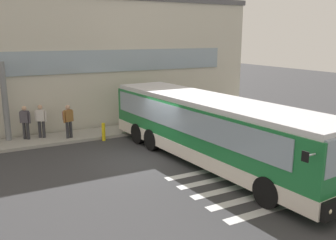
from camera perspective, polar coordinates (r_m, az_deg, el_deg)
ground_plane at (r=15.63m, az=-3.76°, el=-6.23°), size 80.00×90.00×0.02m
bay_paint_stripes at (r=13.30m, az=12.01°, el=-9.98°), size 4.40×3.96×0.01m
terminal_building at (r=25.67m, az=-16.25°, el=9.26°), size 21.64×13.80×7.38m
boarding_curb at (r=19.90m, az=-9.50°, el=-1.90°), size 23.84×2.00×0.15m
entry_support_column at (r=19.15m, az=-24.18°, el=2.63°), size 0.28×0.28×3.82m
bus_main_foreground at (r=14.98m, az=6.76°, el=-1.77°), size 3.66×12.27×2.70m
passenger_near_column at (r=19.17m, az=-21.48°, el=-0.12°), size 0.47×0.41×1.68m
passenger_by_doorway at (r=19.21m, az=-19.30°, el=0.08°), size 0.53×0.37×1.68m
passenger_at_curb_edge at (r=18.74m, az=-15.40°, el=0.15°), size 0.55×0.47×1.68m
safety_bollard_yellow at (r=18.52m, az=-10.08°, el=-1.85°), size 0.18×0.18×0.90m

